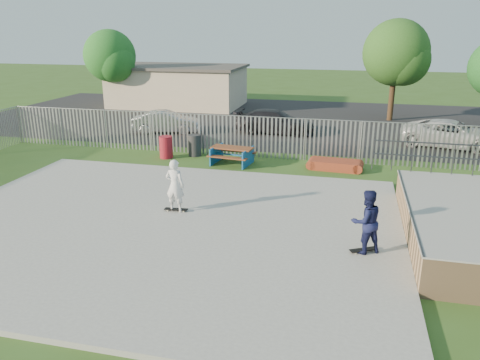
% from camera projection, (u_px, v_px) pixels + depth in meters
% --- Properties ---
extents(ground, '(120.00, 120.00, 0.00)m').
position_uv_depth(ground, '(161.00, 227.00, 14.97)').
color(ground, '#36561D').
rests_on(ground, ground).
extents(concrete_slab, '(15.00, 12.00, 0.15)m').
position_uv_depth(concrete_slab, '(161.00, 225.00, 14.95)').
color(concrete_slab, gray).
rests_on(concrete_slab, ground).
extents(quarter_pipe, '(5.50, 7.05, 2.19)m').
position_uv_depth(quarter_pipe, '(477.00, 226.00, 13.67)').
color(quarter_pipe, tan).
rests_on(quarter_pipe, ground).
extents(fence, '(26.04, 16.02, 2.00)m').
position_uv_depth(fence, '(228.00, 161.00, 18.68)').
color(fence, gray).
rests_on(fence, ground).
extents(picnic_table, '(2.11, 1.81, 0.81)m').
position_uv_depth(picnic_table, '(232.00, 155.00, 21.72)').
color(picnic_table, brown).
rests_on(picnic_table, ground).
extents(funbox, '(2.13, 1.19, 0.41)m').
position_uv_depth(funbox, '(335.00, 165.00, 20.98)').
color(funbox, maroon).
rests_on(funbox, ground).
extents(trash_bin_red, '(0.64, 0.64, 1.07)m').
position_uv_depth(trash_bin_red, '(166.00, 147.00, 22.71)').
color(trash_bin_red, maroon).
rests_on(trash_bin_red, ground).
extents(trash_bin_grey, '(0.64, 0.64, 1.06)m').
position_uv_depth(trash_bin_grey, '(195.00, 145.00, 23.09)').
color(trash_bin_grey, '#272729').
rests_on(trash_bin_grey, ground).
extents(parking_lot, '(40.00, 18.00, 0.02)m').
position_uv_depth(parking_lot, '(267.00, 119.00, 32.53)').
color(parking_lot, black).
rests_on(parking_lot, ground).
extents(car_silver, '(4.18, 2.24, 1.31)m').
position_uv_depth(car_silver, '(167.00, 122.00, 28.02)').
color(car_silver, '#9F9FA3').
rests_on(car_silver, parking_lot).
extents(car_dark, '(4.80, 2.01, 1.38)m').
position_uv_depth(car_dark, '(275.00, 122.00, 27.91)').
color(car_dark, black).
rests_on(car_dark, parking_lot).
extents(car_white, '(5.51, 3.59, 1.41)m').
position_uv_depth(car_white, '(452.00, 134.00, 24.60)').
color(car_white, silver).
rests_on(car_white, parking_lot).
extents(building, '(10.40, 6.40, 3.20)m').
position_uv_depth(building, '(178.00, 86.00, 37.49)').
color(building, beige).
rests_on(building, ground).
extents(tree_left, '(3.87, 3.87, 5.97)m').
position_uv_depth(tree_left, '(110.00, 56.00, 35.14)').
color(tree_left, '#43281B').
rests_on(tree_left, ground).
extents(tree_mid, '(4.31, 4.31, 6.65)m').
position_uv_depth(tree_mid, '(396.00, 53.00, 30.66)').
color(tree_mid, '#46301C').
rests_on(tree_mid, ground).
extents(skateboard_a, '(0.80, 0.56, 0.08)m').
position_uv_depth(skateboard_a, '(363.00, 250.00, 12.97)').
color(skateboard_a, black).
rests_on(skateboard_a, concrete_slab).
extents(skateboard_b, '(0.81, 0.27, 0.08)m').
position_uv_depth(skateboard_b, '(176.00, 210.00, 15.85)').
color(skateboard_b, black).
rests_on(skateboard_b, concrete_slab).
extents(skater_navy, '(1.10, 1.03, 1.81)m').
position_uv_depth(skater_navy, '(366.00, 222.00, 12.70)').
color(skater_navy, '#141941').
rests_on(skater_navy, concrete_slab).
extents(skater_white, '(0.70, 0.49, 1.81)m').
position_uv_depth(skater_white, '(175.00, 186.00, 15.58)').
color(skater_white, white).
rests_on(skater_white, concrete_slab).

